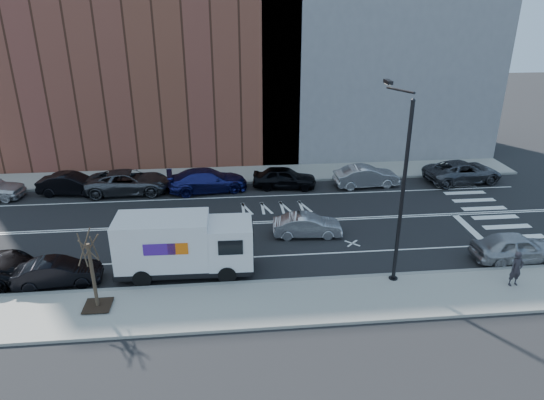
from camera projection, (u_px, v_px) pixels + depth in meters
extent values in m
plane|color=black|center=(245.00, 223.00, 30.18)|extent=(120.00, 120.00, 0.00)
cube|color=gray|center=(254.00, 304.00, 22.07)|extent=(44.00, 3.60, 0.15)
cube|color=gray|center=(240.00, 175.00, 38.22)|extent=(44.00, 3.60, 0.15)
cube|color=gray|center=(252.00, 283.00, 23.72)|extent=(44.00, 0.25, 0.17)
cube|color=gray|center=(240.00, 182.00, 36.57)|extent=(44.00, 0.25, 0.17)
cube|color=brown|center=(135.00, 24.00, 39.50)|extent=(26.00, 10.00, 22.00)
cylinder|color=black|center=(402.00, 197.00, 22.29)|extent=(0.18, 0.18, 9.00)
cylinder|color=black|center=(393.00, 279.00, 23.99)|extent=(0.44, 0.44, 0.20)
sphere|color=black|center=(413.00, 101.00, 20.56)|extent=(0.20, 0.20, 0.20)
cylinder|color=black|center=(400.00, 90.00, 22.06)|extent=(0.11, 3.49, 0.48)
cube|color=black|center=(388.00, 82.00, 23.58)|extent=(0.25, 0.80, 0.18)
cube|color=#FFF2CC|center=(388.00, 84.00, 23.62)|extent=(0.18, 0.55, 0.03)
cube|color=black|center=(98.00, 305.00, 21.74)|extent=(1.20, 1.20, 0.04)
cylinder|color=#382B1E|center=(93.00, 276.00, 21.15)|extent=(0.16, 0.16, 3.20)
cylinder|color=#382B1E|center=(94.00, 248.00, 20.63)|extent=(0.06, 0.80, 1.44)
cylinder|color=#382B1E|center=(92.00, 245.00, 20.84)|extent=(0.81, 0.31, 1.19)
cylinder|color=#382B1E|center=(84.00, 247.00, 20.73)|extent=(0.58, 0.76, 1.50)
cylinder|color=#382B1E|center=(83.00, 250.00, 20.46)|extent=(0.47, 0.61, 1.37)
cylinder|color=#382B1E|center=(89.00, 251.00, 20.40)|extent=(0.72, 0.29, 1.13)
cube|color=black|center=(185.00, 265.00, 24.55)|extent=(6.73, 2.41, 0.32)
cube|color=silver|center=(231.00, 242.00, 24.26)|extent=(2.21, 2.36, 2.16)
cube|color=black|center=(253.00, 236.00, 24.21)|extent=(0.11, 2.00, 1.02)
cube|color=black|center=(230.00, 248.00, 23.05)|extent=(1.19, 0.07, 0.75)
cube|color=black|center=(231.00, 226.00, 25.21)|extent=(1.19, 0.07, 0.75)
cube|color=black|center=(252.00, 260.00, 24.75)|extent=(0.21, 2.16, 0.38)
cube|color=silver|center=(163.00, 241.00, 23.94)|extent=(4.58, 2.47, 2.48)
cube|color=#47198C|center=(159.00, 250.00, 22.77)|extent=(1.51, 0.05, 0.59)
cube|color=orange|center=(178.00, 249.00, 22.83)|extent=(0.97, 0.04, 0.59)
cube|color=#47198C|center=(166.00, 227.00, 24.98)|extent=(1.51, 0.05, 0.59)
cube|color=orange|center=(182.00, 227.00, 25.05)|extent=(0.97, 0.04, 0.59)
cylinder|color=black|center=(227.00, 275.00, 23.73)|extent=(0.91, 0.32, 0.91)
cylinder|color=black|center=(227.00, 253.00, 25.71)|extent=(0.91, 0.32, 0.91)
cylinder|color=black|center=(142.00, 278.00, 23.43)|extent=(0.91, 0.32, 0.91)
cylinder|color=black|center=(149.00, 256.00, 25.41)|extent=(0.91, 0.32, 0.91)
imported|color=black|center=(72.00, 184.00, 34.35)|extent=(4.79, 2.15, 1.53)
imported|color=#44464B|center=(129.00, 182.00, 34.57)|extent=(5.94, 2.80, 1.64)
imported|color=navy|center=(208.00, 180.00, 34.88)|extent=(5.94, 3.04, 1.65)
imported|color=black|center=(284.00, 178.00, 35.51)|extent=(4.84, 2.49, 1.58)
imported|color=#A0A1A5|center=(366.00, 176.00, 35.77)|extent=(4.85, 1.98, 1.56)
imported|color=#46484D|center=(463.00, 172.00, 36.65)|extent=(6.09, 3.35, 1.62)
imported|color=#A8A8AC|center=(307.00, 226.00, 28.35)|extent=(4.08, 1.63, 1.32)
imported|color=black|center=(58.00, 272.00, 23.53)|extent=(4.15, 1.77, 1.33)
imported|color=#A0A0A4|center=(516.00, 247.00, 25.64)|extent=(4.61, 1.89, 1.56)
imported|color=#252228|center=(516.00, 269.00, 23.10)|extent=(0.71, 0.52, 1.78)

